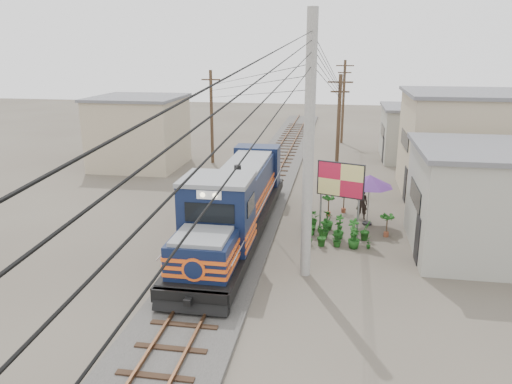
% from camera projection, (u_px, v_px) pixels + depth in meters
% --- Properties ---
extents(ground, '(120.00, 120.00, 0.00)m').
position_uv_depth(ground, '(222.00, 263.00, 20.82)').
color(ground, '#473F35').
rests_on(ground, ground).
extents(ballast, '(3.60, 70.00, 0.16)m').
position_uv_depth(ballast, '(260.00, 194.00, 30.26)').
color(ballast, '#595651').
rests_on(ballast, ground).
extents(track, '(1.15, 70.00, 0.12)m').
position_uv_depth(track, '(260.00, 191.00, 30.21)').
color(track, '#51331E').
rests_on(track, ground).
extents(locomotive, '(2.74, 14.88, 3.69)m').
position_uv_depth(locomotive, '(236.00, 205.00, 23.07)').
color(locomotive, black).
rests_on(locomotive, ground).
extents(utility_pole_main, '(0.40, 0.40, 10.00)m').
position_uv_depth(utility_pole_main, '(309.00, 150.00, 18.38)').
color(utility_pole_main, '#9E9B93').
rests_on(utility_pole_main, ground).
extents(wooden_pole_mid, '(1.60, 0.24, 7.00)m').
position_uv_depth(wooden_pole_mid, '(338.00, 127.00, 32.31)').
color(wooden_pole_mid, '#4C3826').
rests_on(wooden_pole_mid, ground).
extents(wooden_pole_far, '(1.60, 0.24, 7.50)m').
position_uv_depth(wooden_pole_far, '(343.00, 100.00, 45.44)').
color(wooden_pole_far, '#4C3826').
rests_on(wooden_pole_far, ground).
extents(wooden_pole_left, '(1.60, 0.24, 7.00)m').
position_uv_depth(wooden_pole_left, '(212.00, 115.00, 37.61)').
color(wooden_pole_left, '#4C3826').
rests_on(wooden_pole_left, ground).
extents(power_lines, '(9.65, 19.00, 3.30)m').
position_uv_depth(power_lines, '(253.00, 68.00, 26.75)').
color(power_lines, black).
rests_on(power_lines, ground).
extents(shophouse_front, '(7.35, 6.30, 4.70)m').
position_uv_depth(shophouse_front, '(501.00, 201.00, 21.16)').
color(shophouse_front, gray).
rests_on(shophouse_front, ground).
extents(shophouse_mid, '(8.40, 7.35, 6.20)m').
position_uv_depth(shophouse_mid, '(475.00, 145.00, 29.30)').
color(shophouse_mid, tan).
rests_on(shophouse_mid, ground).
extents(shophouse_back, '(6.30, 6.30, 4.20)m').
position_uv_depth(shophouse_back, '(422.00, 133.00, 39.28)').
color(shophouse_back, gray).
rests_on(shophouse_back, ground).
extents(shophouse_left, '(6.30, 6.30, 5.20)m').
position_uv_depth(shophouse_left, '(139.00, 132.00, 36.82)').
color(shophouse_left, tan).
rests_on(shophouse_left, ground).
extents(billboard, '(2.19, 0.87, 3.53)m').
position_uv_depth(billboard, '(340.00, 182.00, 23.29)').
color(billboard, '#99999E').
rests_on(billboard, ground).
extents(market_umbrella, '(3.02, 3.02, 2.59)m').
position_uv_depth(market_umbrella, '(370.00, 181.00, 24.66)').
color(market_umbrella, black).
rests_on(market_umbrella, ground).
extents(vendor, '(0.62, 0.43, 1.63)m').
position_uv_depth(vendor, '(362.00, 204.00, 25.89)').
color(vendor, black).
rests_on(vendor, ground).
extents(plant_nursery, '(3.57, 3.14, 1.11)m').
position_uv_depth(plant_nursery, '(328.00, 227.00, 23.55)').
color(plant_nursery, '#194D16').
rests_on(plant_nursery, ground).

